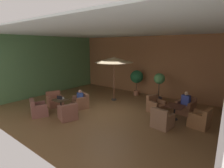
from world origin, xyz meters
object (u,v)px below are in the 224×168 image
at_px(armchair_front_left_south, 68,113).
at_px(potted_tree_mid_left, 159,83).
at_px(armchair_front_right_north, 200,120).
at_px(armchair_front_right_east, 185,107).
at_px(iced_drink_cup, 63,98).
at_px(armchair_front_right_south, 156,106).
at_px(armchair_front_left_east, 38,110).
at_px(patron_blue_shirt, 80,96).
at_px(armchair_front_left_west, 81,102).
at_px(cafe_table_front_right, 175,108).
at_px(armchair_front_left_north, 55,101).
at_px(cafe_table_front_left, 61,102).
at_px(armchair_front_right_west, 162,120).
at_px(potted_tree_left_corner, 137,78).
at_px(patio_umbrella_tall_red, 114,60).
at_px(open_laptop, 60,98).
at_px(patron_by_window, 186,99).

distance_m(armchair_front_left_south, potted_tree_mid_left, 5.55).
distance_m(armchair_front_left_south, armchair_front_right_north, 5.85).
height_order(armchair_front_right_east, iced_drink_cup, armchair_front_right_east).
height_order(armchair_front_right_south, iced_drink_cup, armchair_front_right_south).
height_order(armchair_front_left_east, armchair_front_right_south, armchair_front_left_east).
relative_size(armchair_front_left_south, patron_blue_shirt, 1.65).
distance_m(armchair_front_left_east, armchair_front_left_west, 2.20).
relative_size(cafe_table_front_right, patron_blue_shirt, 1.29).
distance_m(armchair_front_left_north, iced_drink_cup, 1.23).
distance_m(cafe_table_front_left, armchair_front_right_west, 5.08).
height_order(armchair_front_right_north, armchair_front_right_south, armchair_front_right_south).
xyz_separation_m(armchair_front_left_east, iced_drink_cup, (0.51, 1.12, 0.41)).
bearing_deg(potted_tree_mid_left, armchair_front_right_east, -24.09).
bearing_deg(potted_tree_left_corner, armchair_front_right_north, -29.57).
bearing_deg(iced_drink_cup, armchair_front_left_south, -26.68).
distance_m(armchair_front_right_east, potted_tree_left_corner, 4.02).
bearing_deg(patio_umbrella_tall_red, armchair_front_right_east, 6.50).
bearing_deg(potted_tree_mid_left, armchair_front_left_west, -130.09).
relative_size(armchair_front_left_north, potted_tree_mid_left, 0.55).
bearing_deg(armchair_front_right_west, armchair_front_left_west, -173.87).
bearing_deg(armchair_front_left_west, cafe_table_front_right, 19.34).
height_order(potted_tree_mid_left, iced_drink_cup, potted_tree_mid_left).
height_order(armchair_front_right_south, open_laptop, open_laptop).
relative_size(armchair_front_right_north, iced_drink_cup, 7.73).
relative_size(armchair_front_right_west, potted_tree_left_corner, 0.51).
relative_size(patio_umbrella_tall_red, open_laptop, 7.43).
bearing_deg(patron_blue_shirt, potted_tree_mid_left, 50.06).
relative_size(armchair_front_right_east, armchair_front_right_south, 0.95).
xyz_separation_m(armchair_front_left_west, armchair_front_right_south, (3.52, 1.97, -0.00)).
xyz_separation_m(armchair_front_left_south, armchair_front_right_north, (5.07, 2.91, 0.02)).
bearing_deg(armchair_front_right_west, armchair_front_left_south, -153.62).
bearing_deg(patron_blue_shirt, potted_tree_left_corner, 74.62).
distance_m(armchair_front_left_west, patron_by_window, 5.51).
relative_size(armchair_front_right_south, potted_tree_mid_left, 0.54).
xyz_separation_m(cafe_table_front_right, patron_by_window, (0.18, 1.08, 0.21)).
xyz_separation_m(iced_drink_cup, open_laptop, (-0.12, -0.09, -0.00)).
xyz_separation_m(armchair_front_left_east, armchair_front_right_south, (4.34, 4.02, -0.00)).
relative_size(armchair_front_left_west, armchair_front_right_south, 0.98).
relative_size(cafe_table_front_left, patron_blue_shirt, 1.17).
distance_m(armchair_front_left_east, potted_tree_left_corner, 6.52).
bearing_deg(open_laptop, patron_by_window, 35.40).
height_order(armchair_front_right_east, armchair_front_right_west, armchair_front_right_west).
bearing_deg(patio_umbrella_tall_red, armchair_front_left_north, -124.47).
xyz_separation_m(armchair_front_right_north, iced_drink_cup, (-6.04, -2.42, 0.41)).
xyz_separation_m(armchair_front_left_south, potted_tree_left_corner, (0.47, 5.52, 0.93)).
bearing_deg(armchair_front_right_east, armchair_front_left_north, -151.24).
bearing_deg(potted_tree_mid_left, patron_blue_shirt, -129.94).
bearing_deg(patio_umbrella_tall_red, cafe_table_front_left, -106.36).
bearing_deg(armchair_front_right_north, patron_by_window, 128.23).
distance_m(armchair_front_left_north, armchair_front_right_west, 6.02).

